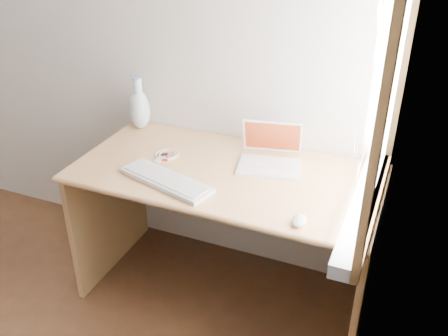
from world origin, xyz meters
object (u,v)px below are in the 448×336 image
at_px(desk, 233,201).
at_px(laptop, 272,156).
at_px(external_keyboard, 166,180).
at_px(vase, 139,108).

height_order(desk, laptop, laptop).
bearing_deg(external_keyboard, laptop, 57.57).
distance_m(external_keyboard, vase, 0.65).
relative_size(laptop, vase, 1.11).
relative_size(external_keyboard, vase, 1.67).
xyz_separation_m(laptop, external_keyboard, (-0.40, -0.35, -0.03)).
bearing_deg(laptop, desk, -176.35).
xyz_separation_m(desk, laptop, (0.18, 0.05, 0.27)).
bearing_deg(desk, external_keyboard, -125.83).
bearing_deg(desk, laptop, 15.68).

